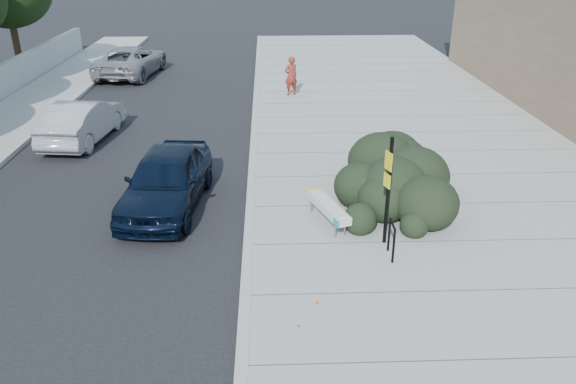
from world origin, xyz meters
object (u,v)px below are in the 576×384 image
at_px(sedan_navy, 166,180).
at_px(sign_post, 388,185).
at_px(wagon_silver, 83,121).
at_px(suv_silver, 131,61).
at_px(pedestrian, 291,76).
at_px(bike_rack, 392,237).
at_px(bench, 328,207).

bearing_deg(sedan_navy, sign_post, -18.89).
distance_m(wagon_silver, suv_silver, 10.36).
relative_size(wagon_silver, pedestrian, 2.59).
bearing_deg(wagon_silver, sign_post, 145.61).
relative_size(bike_rack, sign_post, 0.32).
xyz_separation_m(sign_post, sedan_navy, (-5.32, 2.44, -0.83)).
bearing_deg(wagon_silver, bench, 145.41).
distance_m(bench, suv_silver, 19.27).
height_order(bike_rack, pedestrian, pedestrian).
relative_size(sedan_navy, pedestrian, 2.70).
xyz_separation_m(bench, suv_silver, (-8.45, 17.32, 0.16)).
distance_m(bike_rack, sign_post, 1.15).
height_order(bench, suv_silver, suv_silver).
bearing_deg(bike_rack, bench, 127.74).
xyz_separation_m(sedan_navy, pedestrian, (3.76, 11.00, 0.22)).
bearing_deg(suv_silver, pedestrian, 156.32).
distance_m(bike_rack, suv_silver, 21.28).
relative_size(bench, sedan_navy, 0.41).
xyz_separation_m(sign_post, suv_silver, (-9.66, 18.32, -0.85)).
bearing_deg(bike_rack, sign_post, 92.95).
bearing_deg(sedan_navy, bench, -13.47).
distance_m(bench, wagon_silver, 10.56).
bearing_deg(bike_rack, sedan_navy, 150.91).
xyz_separation_m(bench, sign_post, (1.20, -1.00, 1.01)).
xyz_separation_m(sedan_navy, suv_silver, (-4.33, 15.89, -0.02)).
distance_m(sign_post, pedestrian, 13.54).
bearing_deg(suv_silver, bike_rack, 124.50).
bearing_deg(sign_post, sedan_navy, 138.33).
height_order(sign_post, wagon_silver, sign_post).
distance_m(bench, sign_post, 1.87).
xyz_separation_m(suv_silver, pedestrian, (8.09, -4.88, 0.24)).
relative_size(sedan_navy, suv_silver, 0.84).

